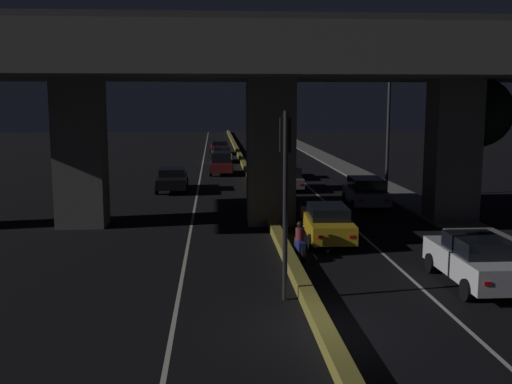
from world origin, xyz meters
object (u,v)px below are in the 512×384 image
car_white_third_oncoming (222,154)px  motorcycle_blue_filtering_near (300,242)px  car_white_fifth (273,168)px  car_black_lead_oncoming (172,179)px  car_silver_third (366,192)px  street_lamp (384,116)px  car_taxi_yellow_second (327,222)px  car_dark_red_second_oncoming (222,163)px  traffic_light_left_of_median (285,173)px  car_grey_fourth (288,177)px  car_white_lead (475,260)px  car_dark_red_fourth_oncoming (220,147)px

car_white_third_oncoming → motorcycle_blue_filtering_near: (2.39, -35.43, -0.15)m
car_white_fifth → car_black_lead_oncoming: (-7.07, -5.78, -0.03)m
car_silver_third → car_white_fifth: car_silver_third is taller
street_lamp → car_silver_third: size_ratio=2.02×
street_lamp → motorcycle_blue_filtering_near: (-6.90, -13.69, -4.21)m
car_taxi_yellow_second → car_dark_red_second_oncoming: car_dark_red_second_oncoming is taller
car_white_fifth → street_lamp: bearing=-148.3°
car_white_fifth → car_white_third_oncoming: bearing=16.7°
street_lamp → car_white_fifth: (-5.60, 9.20, -4.00)m
car_silver_third → motorcycle_blue_filtering_near: (-5.09, -10.41, -0.24)m
car_taxi_yellow_second → traffic_light_left_of_median: bearing=162.7°
car_silver_third → car_taxi_yellow_second: bearing=157.5°
traffic_light_left_of_median → street_lamp: size_ratio=0.66×
car_grey_fourth → motorcycle_blue_filtering_near: 17.09m
car_white_lead → car_white_third_oncoming: car_white_lead is taller
car_white_lead → car_dark_red_second_oncoming: (-7.39, 29.35, 0.07)m
car_white_lead → motorcycle_blue_filtering_near: size_ratio=2.33×
car_black_lead_oncoming → car_silver_third: bearing=56.5°
car_dark_red_second_oncoming → motorcycle_blue_filtering_near: bearing=6.6°
car_white_third_oncoming → traffic_light_left_of_median: bearing=-0.8°
car_black_lead_oncoming → car_dark_red_second_oncoming: car_dark_red_second_oncoming is taller
car_grey_fourth → car_black_lead_oncoming: 7.45m
motorcycle_blue_filtering_near → car_taxi_yellow_second: bearing=-30.9°
street_lamp → car_grey_fourth: size_ratio=1.92×
car_dark_red_second_oncoming → motorcycle_blue_filtering_near: size_ratio=2.20×
car_white_lead → car_dark_red_second_oncoming: 30.27m
car_silver_third → car_dark_red_second_oncoming: size_ratio=0.97×
car_taxi_yellow_second → car_dark_red_second_oncoming: bearing=12.4°
car_white_lead → car_grey_fourth: (-3.20, 20.72, -0.02)m
car_taxi_yellow_second → car_grey_fourth: (0.19, 14.37, 0.04)m
traffic_light_left_of_median → motorcycle_blue_filtering_near: bearing=76.4°
car_dark_red_second_oncoming → car_white_fifth: bearing=55.3°
car_dark_red_second_oncoming → car_grey_fourth: bearing=26.9°
car_grey_fourth → car_black_lead_oncoming: car_grey_fourth is taller
car_dark_red_second_oncoming → car_white_third_oncoming: bearing=-179.8°
car_dark_red_fourth_oncoming → car_white_third_oncoming: bearing=-1.4°
car_white_lead → car_taxi_yellow_second: bearing=28.3°
car_silver_third → car_white_third_oncoming: (-7.48, 25.03, -0.09)m
car_white_lead → motorcycle_blue_filtering_near: car_white_lead is taller
street_lamp → car_white_lead: bearing=-96.6°
car_white_fifth → car_white_third_oncoming: size_ratio=1.00×
car_silver_third → motorcycle_blue_filtering_near: size_ratio=2.13×
car_white_third_oncoming → car_dark_red_fourth_oncoming: 8.58m
car_dark_red_fourth_oncoming → motorcycle_blue_filtering_near: (2.49, -44.01, -0.17)m
car_black_lead_oncoming → motorcycle_blue_filtering_near: size_ratio=2.52×
car_black_lead_oncoming → street_lamp: bearing=73.1°
car_white_lead → car_dark_red_fourth_oncoming: (-7.36, 47.74, -0.07)m
car_taxi_yellow_second → car_black_lead_oncoming: (-7.26, 14.48, -0.01)m
car_white_third_oncoming → motorcycle_blue_filtering_near: bearing=1.2°
car_silver_third → car_white_fifth: size_ratio=0.92×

